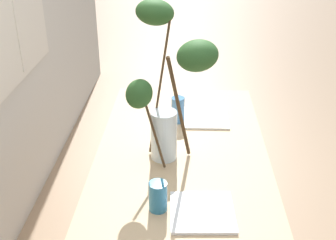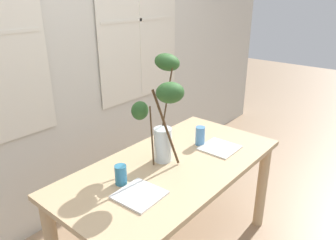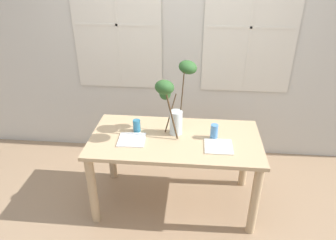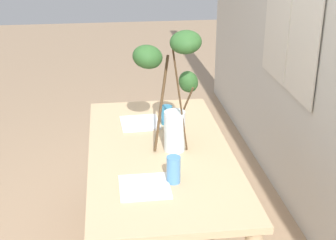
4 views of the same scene
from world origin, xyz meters
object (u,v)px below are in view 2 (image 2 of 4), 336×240
(plate_square_left, at_px, (139,195))
(drinking_glass_blue_right, at_px, (200,136))
(vase_with_branches, at_px, (163,108))
(dining_table, at_px, (172,181))
(plate_square_right, at_px, (220,148))
(drinking_glass_blue_left, at_px, (121,175))

(plate_square_left, bearing_deg, drinking_glass_blue_right, 8.44)
(vase_with_branches, bearing_deg, dining_table, -75.25)
(drinking_glass_blue_right, relative_size, plate_square_left, 0.58)
(plate_square_left, relative_size, plate_square_right, 0.97)
(dining_table, distance_m, plate_square_right, 0.42)
(vase_with_branches, relative_size, drinking_glass_blue_right, 5.18)
(drinking_glass_blue_left, bearing_deg, vase_with_branches, -3.28)
(drinking_glass_blue_right, xyz_separation_m, plate_square_left, (-0.72, -0.11, -0.06))
(vase_with_branches, relative_size, plate_square_left, 3.01)
(vase_with_branches, height_order, drinking_glass_blue_left, vase_with_branches)
(dining_table, bearing_deg, plate_square_left, -167.95)
(dining_table, xyz_separation_m, plate_square_right, (0.38, -0.12, 0.13))
(dining_table, relative_size, plate_square_right, 6.41)
(dining_table, distance_m, plate_square_left, 0.41)
(dining_table, distance_m, drinking_glass_blue_left, 0.41)
(vase_with_branches, xyz_separation_m, plate_square_right, (0.40, -0.18, -0.36))
(drinking_glass_blue_left, bearing_deg, drinking_glass_blue_right, -4.51)
(drinking_glass_blue_right, bearing_deg, dining_table, -175.62)
(plate_square_left, distance_m, plate_square_right, 0.76)
(dining_table, height_order, vase_with_branches, vase_with_branches)
(dining_table, xyz_separation_m, vase_with_branches, (-0.02, 0.06, 0.50))
(vase_with_branches, distance_m, drinking_glass_blue_right, 0.47)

